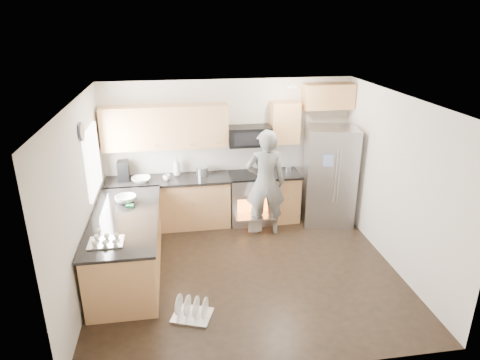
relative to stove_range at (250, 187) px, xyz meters
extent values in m
plane|color=black|center=(-0.35, -1.69, -0.68)|extent=(4.50, 4.50, 0.00)
cube|color=beige|center=(-0.35, 0.31, 0.62)|extent=(4.50, 0.04, 2.60)
cube|color=beige|center=(-0.35, -3.69, 0.62)|extent=(4.50, 0.04, 2.60)
cube|color=beige|center=(-2.60, -1.69, 0.62)|extent=(0.04, 4.00, 2.60)
cube|color=beige|center=(1.90, -1.69, 0.62)|extent=(0.04, 4.00, 2.60)
cube|color=white|center=(-0.35, -1.69, 1.92)|extent=(4.50, 4.00, 0.04)
cube|color=white|center=(-2.58, -0.69, 0.87)|extent=(0.04, 1.00, 1.00)
cylinder|color=beige|center=(0.55, -0.59, 1.91)|extent=(0.14, 0.14, 0.02)
cylinder|color=#474754|center=(-2.57, -1.24, 1.47)|extent=(0.03, 0.26, 0.26)
cube|color=tan|center=(-1.48, 0.01, -0.24)|extent=(2.15, 0.60, 0.87)
cube|color=black|center=(-1.48, 0.00, 0.23)|extent=(2.19, 0.64, 0.04)
cube|color=tan|center=(0.65, 0.01, -0.24)|extent=(0.50, 0.60, 0.87)
cube|color=black|center=(0.65, 0.00, 0.23)|extent=(0.54, 0.64, 0.04)
cube|color=tan|center=(-1.47, 0.14, 1.15)|extent=(2.16, 0.33, 0.74)
cube|color=tan|center=(0.65, 0.14, 1.15)|extent=(0.50, 0.33, 0.74)
cube|color=tan|center=(1.43, 0.14, 1.60)|extent=(0.90, 0.33, 0.44)
imported|color=white|center=(-1.94, -0.06, 0.29)|extent=(0.32, 0.32, 0.08)
imported|color=white|center=(-1.32, 0.17, 0.41)|extent=(0.13, 0.13, 0.33)
imported|color=white|center=(-1.50, -0.06, 0.30)|extent=(0.13, 0.13, 0.10)
cylinder|color=#B7B7BC|center=(-0.86, 0.11, 0.32)|extent=(0.21, 0.21, 0.15)
cube|color=black|center=(-2.24, 0.05, 0.42)|extent=(0.19, 0.23, 0.35)
cylinder|color=#B7B7BC|center=(0.73, 0.06, 0.29)|extent=(0.11, 0.11, 0.09)
cube|color=tan|center=(-2.10, -1.44, -0.24)|extent=(0.90, 2.30, 0.87)
cube|color=black|center=(-2.10, -1.44, 0.23)|extent=(0.96, 2.36, 0.04)
imported|color=silver|center=(-2.12, -0.92, 0.30)|extent=(0.32, 0.32, 0.10)
cube|color=#33B45F|center=(-2.05, -1.11, 0.27)|extent=(0.11, 0.08, 0.03)
cube|color=#B7B7BC|center=(-2.25, -2.19, 0.29)|extent=(0.44, 0.33, 0.09)
cube|color=#B7B7BC|center=(0.00, -0.01, -0.23)|extent=(0.76, 0.62, 0.90)
cube|color=black|center=(0.00, -0.01, 0.24)|extent=(0.76, 0.60, 0.03)
cube|color=orange|center=(0.00, -0.33, -0.28)|extent=(0.56, 0.02, 0.34)
cube|color=#B7B7BC|center=(0.00, -0.49, -0.36)|extent=(0.70, 0.34, 0.03)
cube|color=silver|center=(0.00, -0.54, -0.50)|extent=(0.24, 0.03, 0.28)
cube|color=black|center=(0.00, 0.11, 0.94)|extent=(0.76, 0.40, 0.34)
cube|color=#B7B7BC|center=(1.42, -0.24, 0.23)|extent=(0.99, 0.83, 1.81)
cylinder|color=#B7B7BC|center=(1.39, -0.60, 0.35)|extent=(0.02, 0.02, 0.98)
cylinder|color=#B7B7BC|center=(1.45, -0.60, 0.35)|extent=(0.02, 0.02, 0.98)
cube|color=#F78FD5|center=(1.62, -0.59, 0.16)|extent=(0.23, 0.05, 0.29)
cube|color=#96AEF1|center=(1.24, -0.59, 0.65)|extent=(0.18, 0.04, 0.22)
imported|color=slate|center=(0.18, -0.49, 0.27)|extent=(0.74, 0.53, 1.88)
cube|color=#B7B7BC|center=(-1.22, -2.63, -0.66)|extent=(0.59, 0.53, 0.03)
cylinder|color=white|center=(-1.38, -2.57, -0.51)|extent=(0.11, 0.26, 0.27)
cylinder|color=white|center=(-1.27, -2.61, -0.51)|extent=(0.11, 0.26, 0.27)
cylinder|color=white|center=(-1.16, -2.65, -0.51)|extent=(0.11, 0.26, 0.27)
cylinder|color=white|center=(-1.05, -2.69, -0.51)|extent=(0.11, 0.26, 0.27)
camera|label=1|loc=(-1.30, -7.18, 2.96)|focal=32.00mm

